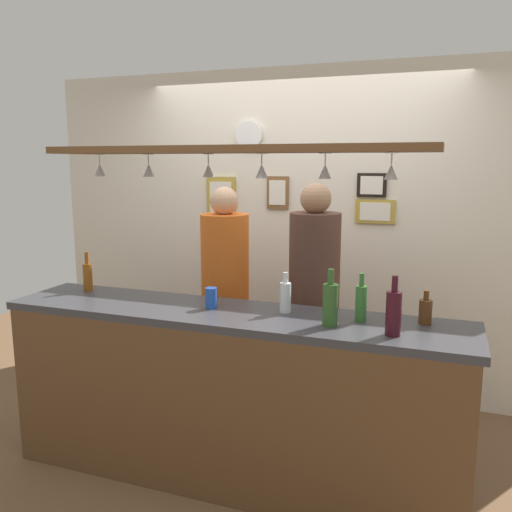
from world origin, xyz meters
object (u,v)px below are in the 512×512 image
(bottle_wine_dark_red, at_px, (394,312))
(bottle_champagne_green, at_px, (330,304))
(bottle_beer_amber_tall, at_px, (88,276))
(bottle_beer_green_import, at_px, (361,302))
(picture_frame_crest, at_px, (278,193))
(wall_clock, at_px, (249,135))
(picture_frame_upper_small, at_px, (372,185))
(picture_frame_caricature, at_px, (221,197))
(drink_can, at_px, (211,298))
(bottle_soda_clear, at_px, (285,296))
(picture_frame_lower_pair, at_px, (375,212))
(person_right_brown_shirt, at_px, (314,286))
(person_left_orange_shirt, at_px, (225,282))
(bottle_beer_brown_stubby, at_px, (425,311))

(bottle_wine_dark_red, height_order, bottle_champagne_green, same)
(bottle_wine_dark_red, bearing_deg, bottle_beer_amber_tall, 172.90)
(bottle_beer_green_import, xyz_separation_m, picture_frame_crest, (-0.89, 1.33, 0.49))
(bottle_beer_green_import, distance_m, picture_frame_crest, 1.68)
(bottle_beer_amber_tall, height_order, wall_clock, wall_clock)
(picture_frame_upper_small, distance_m, picture_frame_crest, 0.75)
(bottle_wine_dark_red, bearing_deg, picture_frame_caricature, 136.06)
(bottle_wine_dark_red, distance_m, picture_frame_crest, 1.92)
(picture_frame_crest, distance_m, wall_clock, 0.52)
(bottle_champagne_green, relative_size, drink_can, 2.46)
(bottle_soda_clear, distance_m, picture_frame_upper_small, 1.46)
(bottle_beer_amber_tall, height_order, bottle_champagne_green, bottle_champagne_green)
(picture_frame_lower_pair, xyz_separation_m, picture_frame_caricature, (-1.28, 0.00, 0.08))
(person_right_brown_shirt, height_order, drink_can, person_right_brown_shirt)
(drink_can, bearing_deg, picture_frame_upper_small, 62.90)
(person_left_orange_shirt, height_order, bottle_beer_green_import, person_left_orange_shirt)
(bottle_beer_green_import, bearing_deg, drink_can, -176.63)
(bottle_beer_amber_tall, distance_m, picture_frame_crest, 1.63)
(person_left_orange_shirt, height_order, picture_frame_lower_pair, person_left_orange_shirt)
(bottle_wine_dark_red, distance_m, bottle_beer_green_import, 0.26)
(bottle_soda_clear, bearing_deg, bottle_beer_amber_tall, 178.28)
(bottle_beer_brown_stubby, relative_size, picture_frame_caricature, 0.53)
(bottle_beer_green_import, xyz_separation_m, picture_frame_upper_small, (-0.15, 1.33, 0.56))
(bottle_champagne_green, bearing_deg, bottle_soda_clear, 151.48)
(bottle_beer_amber_tall, bearing_deg, bottle_soda_clear, -1.72)
(bottle_beer_green_import, height_order, picture_frame_caricature, picture_frame_caricature)
(picture_frame_lower_pair, height_order, wall_clock, wall_clock)
(picture_frame_caricature, xyz_separation_m, wall_clock, (0.25, -0.01, 0.51))
(bottle_champagne_green, bearing_deg, drink_can, 172.86)
(bottle_beer_green_import, bearing_deg, picture_frame_upper_small, 96.30)
(bottle_soda_clear, distance_m, picture_frame_caricature, 1.69)
(person_left_orange_shirt, relative_size, bottle_beer_amber_tall, 6.53)
(bottle_beer_green_import, relative_size, picture_frame_caricature, 0.76)
(person_left_orange_shirt, distance_m, bottle_beer_green_import, 1.23)
(bottle_beer_green_import, height_order, picture_frame_upper_small, picture_frame_upper_small)
(person_left_orange_shirt, bearing_deg, picture_frame_upper_small, 37.88)
(bottle_beer_amber_tall, distance_m, bottle_soda_clear, 1.37)
(drink_can, xyz_separation_m, wall_clock, (-0.28, 1.37, 0.99))
(bottle_wine_dark_red, height_order, bottle_soda_clear, bottle_wine_dark_red)
(bottle_champagne_green, xyz_separation_m, drink_can, (-0.72, 0.09, -0.06))
(person_right_brown_shirt, bearing_deg, bottle_beer_green_import, -56.83)
(drink_can, bearing_deg, picture_frame_lower_pair, 61.82)
(bottle_beer_green_import, distance_m, wall_clock, 1.98)
(bottle_champagne_green, bearing_deg, bottle_beer_brown_stubby, 23.33)
(bottle_beer_green_import, relative_size, bottle_soda_clear, 1.13)
(person_right_brown_shirt, bearing_deg, bottle_champagne_green, -70.48)
(bottle_beer_brown_stubby, xyz_separation_m, wall_clock, (-1.46, 1.26, 0.98))
(bottle_wine_dark_red, bearing_deg, picture_frame_crest, 125.38)
(person_right_brown_shirt, distance_m, bottle_soda_clear, 0.61)
(bottle_beer_brown_stubby, height_order, picture_frame_crest, picture_frame_crest)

